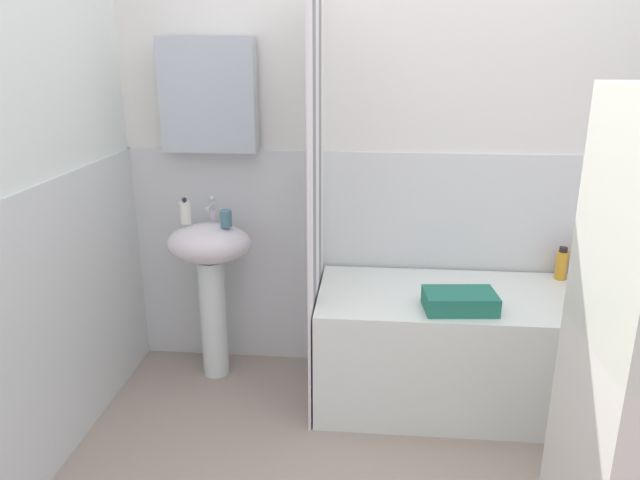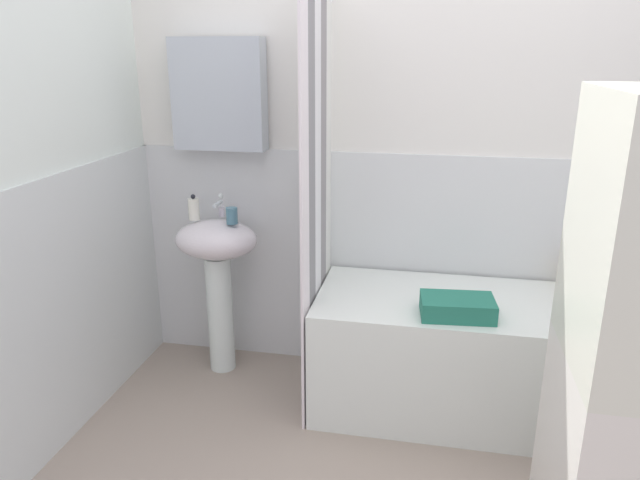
% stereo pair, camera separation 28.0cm
% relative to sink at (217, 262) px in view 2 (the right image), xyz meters
% --- Properties ---
extents(wall_back_tiled, '(3.60, 0.18, 2.40)m').
position_rel_sink_xyz_m(wall_back_tiled, '(1.01, 0.23, 0.51)').
color(wall_back_tiled, white).
rests_on(wall_back_tiled, ground_plane).
extents(wall_left_tiled, '(0.07, 1.81, 2.40)m').
position_rel_sink_xyz_m(wall_left_tiled, '(-0.50, -0.69, 0.49)').
color(wall_left_tiled, white).
rests_on(wall_left_tiled, ground_plane).
extents(sink, '(0.44, 0.34, 0.85)m').
position_rel_sink_xyz_m(sink, '(0.00, 0.00, 0.00)').
color(sink, white).
rests_on(sink, ground_plane).
extents(faucet, '(0.03, 0.12, 0.12)m').
position_rel_sink_xyz_m(faucet, '(-0.00, 0.08, 0.29)').
color(faucet, silver).
rests_on(faucet, sink).
extents(soap_dispenser, '(0.06, 0.06, 0.14)m').
position_rel_sink_xyz_m(soap_dispenser, '(-0.12, 0.01, 0.29)').
color(soap_dispenser, white).
rests_on(soap_dispenser, sink).
extents(toothbrush_cup, '(0.06, 0.06, 0.08)m').
position_rel_sink_xyz_m(toothbrush_cup, '(0.10, -0.02, 0.27)').
color(toothbrush_cup, teal).
rests_on(toothbrush_cup, sink).
extents(bathtub, '(1.52, 0.66, 0.58)m').
position_rel_sink_xyz_m(bathtub, '(1.34, -0.14, -0.34)').
color(bathtub, white).
rests_on(bathtub, ground_plane).
extents(shower_curtain, '(0.01, 0.66, 2.00)m').
position_rel_sink_xyz_m(shower_curtain, '(0.57, -0.14, 0.38)').
color(shower_curtain, white).
rests_on(shower_curtain, ground_plane).
extents(lotion_bottle, '(0.04, 0.04, 0.16)m').
position_rel_sink_xyz_m(lotion_bottle, '(2.00, 0.13, 0.03)').
color(lotion_bottle, '#2F5298').
rests_on(lotion_bottle, bathtub).
extents(shampoo_bottle, '(0.07, 0.07, 0.15)m').
position_rel_sink_xyz_m(shampoo_bottle, '(1.88, 0.12, 0.02)').
color(shampoo_bottle, '#C0496B').
rests_on(shampoo_bottle, bathtub).
extents(body_wash_bottle, '(0.06, 0.06, 0.17)m').
position_rel_sink_xyz_m(body_wash_bottle, '(1.80, 0.11, 0.03)').
color(body_wash_bottle, gold).
rests_on(body_wash_bottle, bathtub).
extents(towel_folded, '(0.34, 0.22, 0.09)m').
position_rel_sink_xyz_m(towel_folded, '(1.24, -0.32, -0.00)').
color(towel_folded, '#25725D').
rests_on(towel_folded, bathtub).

